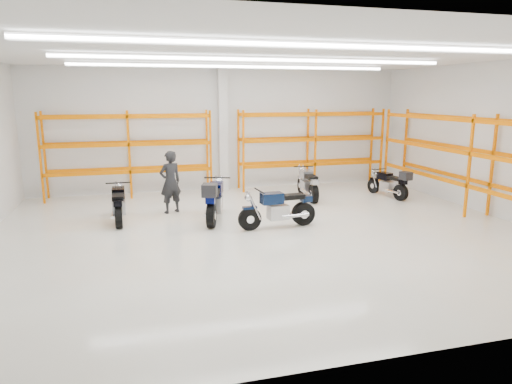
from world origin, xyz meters
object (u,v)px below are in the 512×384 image
object	(u,v)px
motorcycle_main	(281,209)
motorcycle_back_a	(119,205)
motorcycle_back_b	(214,201)
motorcycle_back_c	(308,185)
standing_man	(170,182)
structural_column	(223,130)
motorcycle_back_d	(390,184)

from	to	relation	value
motorcycle_main	motorcycle_back_a	world-z (taller)	motorcycle_main
motorcycle_back_b	motorcycle_back_c	bearing A→B (deg)	29.20
motorcycle_main	motorcycle_back_a	distance (m)	4.58
motorcycle_main	standing_man	distance (m)	3.65
structural_column	motorcycle_back_c	bearing A→B (deg)	-43.27
motorcycle_back_c	structural_column	size ratio (longest dim) A/B	0.48
motorcycle_back_b	standing_man	world-z (taller)	standing_man
motorcycle_back_c	motorcycle_back_d	distance (m)	2.90
motorcycle_back_d	structural_column	size ratio (longest dim) A/B	0.44
motorcycle_back_c	structural_column	xyz separation A→B (m)	(-2.50, 2.35, 1.75)
motorcycle_main	motorcycle_back_b	distance (m)	1.95
motorcycle_back_b	structural_column	xyz separation A→B (m)	(1.13, 4.38, 1.65)
motorcycle_back_c	standing_man	world-z (taller)	standing_man
motorcycle_main	motorcycle_back_b	xyz separation A→B (m)	(-1.64, 1.04, 0.09)
motorcycle_back_a	motorcycle_back_b	bearing A→B (deg)	-14.21
motorcycle_back_a	motorcycle_main	bearing A→B (deg)	-21.84
structural_column	standing_man	bearing A→B (deg)	-126.16
motorcycle_back_b	motorcycle_back_d	xyz separation A→B (m)	(6.47, 1.44, -0.11)
motorcycle_back_a	standing_man	size ratio (longest dim) A/B	1.11
motorcycle_back_d	motorcycle_back_c	bearing A→B (deg)	168.30
motorcycle_main	motorcycle_back_c	size ratio (longest dim) A/B	1.02
motorcycle_back_a	motorcycle_back_d	distance (m)	9.11
motorcycle_main	motorcycle_back_d	size ratio (longest dim) A/B	1.11
motorcycle_back_a	motorcycle_back_d	size ratio (longest dim) A/B	1.06
motorcycle_back_d	motorcycle_back_a	bearing A→B (deg)	-175.10
motorcycle_back_a	structural_column	distance (m)	5.56
motorcycle_back_d	standing_man	xyz separation A→B (m)	(-7.56, -0.10, 0.46)
motorcycle_back_a	standing_man	world-z (taller)	standing_man
motorcycle_main	motorcycle_back_c	distance (m)	3.66
standing_man	structural_column	size ratio (longest dim) A/B	0.42
motorcycle_back_d	structural_column	distance (m)	6.35
motorcycle_back_a	motorcycle_back_c	bearing A→B (deg)	12.37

